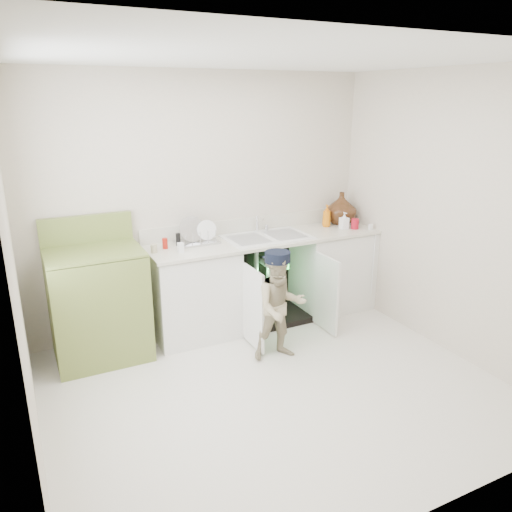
# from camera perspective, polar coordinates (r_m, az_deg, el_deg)

# --- Properties ---
(ground) EXTENTS (3.50, 3.50, 0.00)m
(ground) POSITION_cam_1_polar(r_m,az_deg,el_deg) (4.18, 2.17, -14.84)
(ground) COLOR beige
(ground) RESTS_ON ground
(room_shell) EXTENTS (6.00, 5.50, 1.26)m
(room_shell) POSITION_cam_1_polar(r_m,az_deg,el_deg) (3.66, 2.40, 1.86)
(room_shell) COLOR beige
(room_shell) RESTS_ON ground
(counter_run) EXTENTS (2.44, 1.02, 1.25)m
(counter_run) POSITION_cam_1_polar(r_m,az_deg,el_deg) (5.18, 1.55, -2.25)
(counter_run) COLOR white
(counter_run) RESTS_ON ground
(avocado_stove) EXTENTS (0.80, 0.65, 1.25)m
(avocado_stove) POSITION_cam_1_polar(r_m,az_deg,el_deg) (4.64, -17.57, -5.12)
(avocado_stove) COLOR olive
(avocado_stove) RESTS_ON ground
(repair_worker) EXTENTS (0.60, 0.65, 1.00)m
(repair_worker) POSITION_cam_1_polar(r_m,az_deg,el_deg) (4.40, 2.80, -5.69)
(repair_worker) COLOR tan
(repair_worker) RESTS_ON ground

